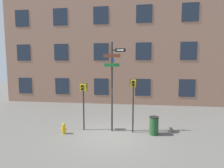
{
  "coord_description": "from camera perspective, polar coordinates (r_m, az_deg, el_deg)",
  "views": [
    {
      "loc": [
        1.22,
        -8.98,
        3.69
      ],
      "look_at": [
        -0.03,
        0.62,
        2.7
      ],
      "focal_mm": 28.0,
      "sensor_mm": 36.0,
      "label": 1
    }
  ],
  "objects": [
    {
      "name": "fire_hydrant",
      "position": [
        10.19,
        -15.47,
        -13.86
      ],
      "size": [
        0.35,
        0.19,
        0.6
      ],
      "color": "gold",
      "rests_on": "ground_plane"
    },
    {
      "name": "pedestrian_signal_left",
      "position": [
        10.09,
        -9.33,
        -3.13
      ],
      "size": [
        0.39,
        0.4,
        2.71
      ],
      "color": "black",
      "rests_on": "ground_plane"
    },
    {
      "name": "ground_plane",
      "position": [
        9.78,
        -0.3,
        -16.3
      ],
      "size": [
        60.0,
        60.0,
        0.0
      ],
      "primitive_type": "plane",
      "color": "#595651"
    },
    {
      "name": "building_facade",
      "position": [
        17.26,
        3.38,
        16.03
      ],
      "size": [
        24.0,
        0.63,
        13.48
      ],
      "color": "#936B56",
      "rests_on": "ground_plane"
    },
    {
      "name": "trash_bin",
      "position": [
        9.94,
        13.53,
        -13.06
      ],
      "size": [
        0.51,
        0.51,
        0.98
      ],
      "color": "#1E4723",
      "rests_on": "ground_plane"
    },
    {
      "name": "street_sign_pole",
      "position": [
        9.69,
        0.28,
        1.6
      ],
      "size": [
        1.21,
        0.92,
        5.0
      ],
      "color": "black",
      "rests_on": "ground_plane"
    },
    {
      "name": "pedestrian_signal_right",
      "position": [
        9.62,
        6.94,
        -2.39
      ],
      "size": [
        0.37,
        0.4,
        2.98
      ],
      "color": "black",
      "rests_on": "ground_plane"
    }
  ]
}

